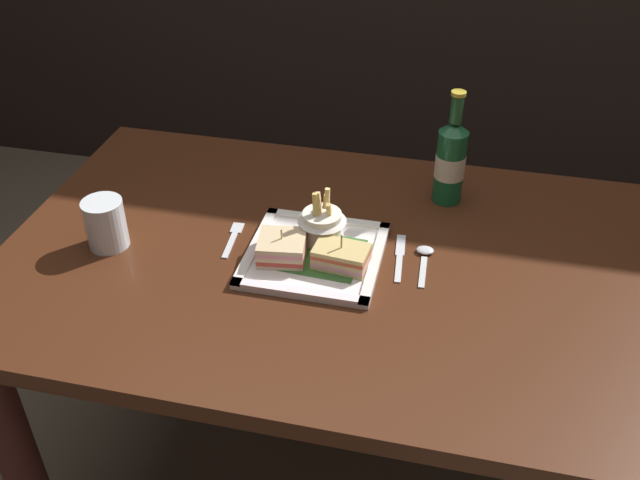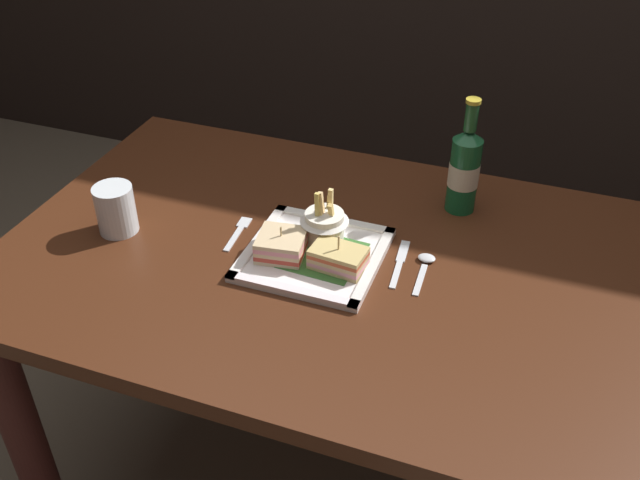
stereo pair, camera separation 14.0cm
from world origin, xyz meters
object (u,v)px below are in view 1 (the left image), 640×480
object	(u,v)px
dining_table	(325,305)
water_glass	(106,227)
square_plate	(314,255)
fries_cup	(322,221)
fork	(233,237)
sandwich_half_right	(341,257)
spoon	(425,256)
sandwich_half_left	(282,248)
beer_bottle	(451,160)
knife	(400,256)

from	to	relation	value
dining_table	water_glass	world-z (taller)	water_glass
dining_table	square_plate	bearing A→B (deg)	-142.45
fries_cup	fork	size ratio (longest dim) A/B	0.93
square_plate	sandwich_half_right	bearing A→B (deg)	-23.33
sandwich_half_right	spoon	size ratio (longest dim) A/B	0.85
sandwich_half_left	beer_bottle	world-z (taller)	beer_bottle
square_plate	dining_table	bearing A→B (deg)	37.55
beer_bottle	water_glass	distance (m)	0.73
sandwich_half_left	beer_bottle	bearing A→B (deg)	45.66
square_plate	sandwich_half_left	distance (m)	0.07
fries_cup	sandwich_half_right	bearing A→B (deg)	-53.27
square_plate	fork	distance (m)	0.18
dining_table	sandwich_half_left	distance (m)	0.19
water_glass	spoon	world-z (taller)	water_glass
fries_cup	square_plate	bearing A→B (deg)	-94.96
square_plate	fork	xyz separation A→B (m)	(-0.18, 0.03, -0.00)
fork	knife	world-z (taller)	same
water_glass	dining_table	bearing A→B (deg)	8.46
sandwich_half_left	water_glass	xyz separation A→B (m)	(-0.36, -0.02, 0.01)
beer_bottle	dining_table	bearing A→B (deg)	-129.65
sandwich_half_right	beer_bottle	bearing A→B (deg)	59.59
square_plate	water_glass	xyz separation A→B (m)	(-0.42, -0.05, 0.04)
sandwich_half_left	fries_cup	bearing A→B (deg)	49.32
beer_bottle	water_glass	world-z (taller)	beer_bottle
fries_cup	knife	world-z (taller)	fries_cup
knife	water_glass	bearing A→B (deg)	-170.84
beer_bottle	knife	world-z (taller)	beer_bottle
fork	square_plate	bearing A→B (deg)	-8.86
sandwich_half_left	sandwich_half_right	distance (m)	0.12
dining_table	sandwich_half_left	size ratio (longest dim) A/B	12.78
square_plate	fork	bearing A→B (deg)	171.14
sandwich_half_left	spoon	size ratio (longest dim) A/B	0.79
fries_cup	spoon	world-z (taller)	fries_cup
dining_table	sandwich_half_left	xyz separation A→B (m)	(-0.08, -0.04, 0.17)
knife	beer_bottle	bearing A→B (deg)	72.89
knife	spoon	distance (m)	0.05
dining_table	knife	xyz separation A→B (m)	(0.15, 0.03, 0.14)
dining_table	knife	bearing A→B (deg)	11.22
beer_bottle	fries_cup	bearing A→B (deg)	-135.42
dining_table	beer_bottle	size ratio (longest dim) A/B	5.04
fries_cup	beer_bottle	size ratio (longest dim) A/B	0.45
fork	knife	bearing A→B (deg)	2.59
sandwich_half_right	beer_bottle	xyz separation A→B (m)	(0.18, 0.30, 0.07)
fork	spoon	size ratio (longest dim) A/B	0.97
fries_cup	water_glass	bearing A→B (deg)	-166.88
dining_table	square_plate	size ratio (longest dim) A/B	4.94
fries_cup	fork	world-z (taller)	fries_cup
dining_table	water_glass	distance (m)	0.48
square_plate	sandwich_half_right	xyz separation A→B (m)	(0.06, -0.03, 0.03)
sandwich_half_left	fork	size ratio (longest dim) A/B	0.82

